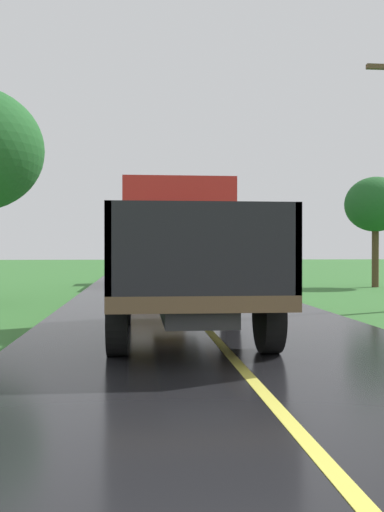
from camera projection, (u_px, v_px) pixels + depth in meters
The scene contains 3 objects.
banana_truck_near at pixel (180, 253), 10.52m from camera, with size 2.38×5.82×2.80m.
banana_truck_far at pixel (153, 252), 25.84m from camera, with size 2.38×5.81×2.80m.
roadside_tree_mid_right at pixel (375, 205), 23.99m from camera, with size 2.51×2.51×4.56m.
Camera 1 is at (-1.25, 1.86, 1.51)m, focal length 40.80 mm.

